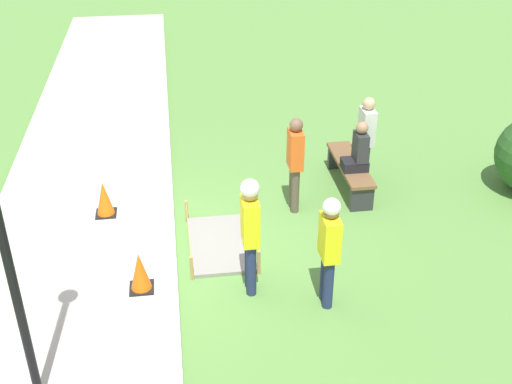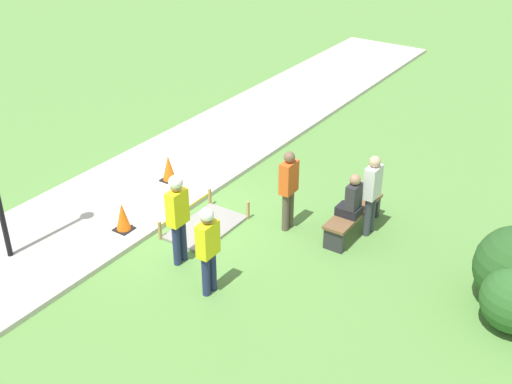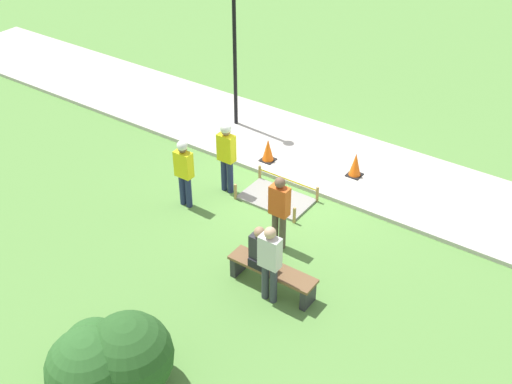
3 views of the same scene
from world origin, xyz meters
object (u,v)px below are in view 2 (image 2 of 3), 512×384
object	(u,v)px
traffic_cone_near_patch	(169,168)
traffic_cone_far_patch	(123,217)
bystander_in_gray_shirt	(372,191)
person_seated_on_bench	(352,200)
park_bench	(353,216)
bystander_in_orange_shirt	(289,186)
worker_supervisor	(178,212)
worker_assistant	(208,244)

from	to	relation	value
traffic_cone_near_patch	traffic_cone_far_patch	world-z (taller)	traffic_cone_near_patch
traffic_cone_near_patch	bystander_in_gray_shirt	size ratio (longest dim) A/B	0.36
person_seated_on_bench	park_bench	bearing A→B (deg)	-168.20
person_seated_on_bench	traffic_cone_near_patch	bearing A→B (deg)	-86.57
traffic_cone_near_patch	person_seated_on_bench	xyz separation A→B (m)	(-0.26, 4.35, 0.45)
traffic_cone_near_patch	bystander_in_orange_shirt	bearing A→B (deg)	88.23
worker_supervisor	bystander_in_orange_shirt	distance (m)	2.33
worker_assistant	bystander_in_orange_shirt	xyz separation A→B (m)	(-2.51, 0.03, -0.03)
person_seated_on_bench	worker_supervisor	bearing A→B (deg)	-42.01
traffic_cone_near_patch	worker_supervisor	bearing A→B (deg)	44.32
park_bench	worker_supervisor	size ratio (longest dim) A/B	1.00
traffic_cone_far_patch	worker_assistant	xyz separation A→B (m)	(0.52, 2.51, 0.58)
traffic_cone_near_patch	bystander_in_gray_shirt	xyz separation A→B (m)	(-0.63, 4.58, 0.55)
traffic_cone_near_patch	park_bench	size ratio (longest dim) A/B	0.34
traffic_cone_far_patch	worker_supervisor	size ratio (longest dim) A/B	0.33
park_bench	worker_assistant	xyz separation A→B (m)	(3.11, -1.17, 0.62)
person_seated_on_bench	bystander_in_gray_shirt	bearing A→B (deg)	147.44
traffic_cone_far_patch	park_bench	distance (m)	4.50
worker_assistant	bystander_in_gray_shirt	bearing A→B (deg)	155.83
person_seated_on_bench	worker_supervisor	world-z (taller)	worker_supervisor
person_seated_on_bench	bystander_in_orange_shirt	xyz separation A→B (m)	(0.36, -1.19, 0.10)
person_seated_on_bench	worker_assistant	distance (m)	3.12
worker_supervisor	person_seated_on_bench	bearing A→B (deg)	137.99
person_seated_on_bench	bystander_in_gray_shirt	distance (m)	0.44
bystander_in_orange_shirt	traffic_cone_far_patch	bearing A→B (deg)	-52.03
park_bench	bystander_in_gray_shirt	world-z (taller)	bystander_in_gray_shirt
worker_assistant	bystander_in_gray_shirt	distance (m)	3.54
traffic_cone_far_patch	traffic_cone_near_patch	bearing A→B (deg)	-163.51
traffic_cone_near_patch	worker_assistant	distance (m)	4.11
park_bench	worker_assistant	size ratio (longest dim) A/B	1.07
traffic_cone_near_patch	bystander_in_orange_shirt	size ratio (longest dim) A/B	0.36
worker_supervisor	bystander_in_orange_shirt	xyz separation A→B (m)	(-2.09, 1.02, -0.12)
worker_assistant	bystander_in_gray_shirt	world-z (taller)	bystander_in_gray_shirt
traffic_cone_near_patch	worker_assistant	bearing A→B (deg)	50.20
traffic_cone_near_patch	bystander_in_gray_shirt	bearing A→B (deg)	97.79
traffic_cone_near_patch	bystander_in_orange_shirt	world-z (taller)	bystander_in_orange_shirt
park_bench	bystander_in_gray_shirt	bearing A→B (deg)	113.92
worker_assistant	bystander_in_orange_shirt	distance (m)	2.51
traffic_cone_far_patch	bystander_in_gray_shirt	xyz separation A→B (m)	(-2.71, 3.96, 0.55)
park_bench	person_seated_on_bench	bearing A→B (deg)	11.80
traffic_cone_near_patch	person_seated_on_bench	bearing A→B (deg)	93.43
person_seated_on_bench	worker_supervisor	distance (m)	3.31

